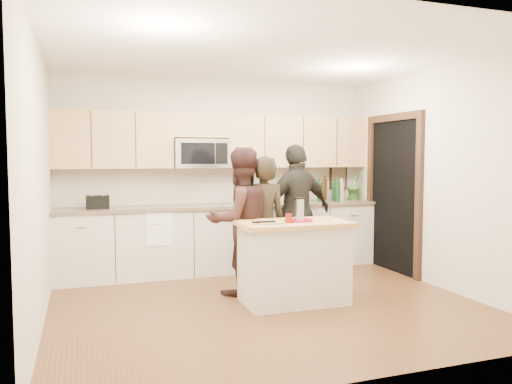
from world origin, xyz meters
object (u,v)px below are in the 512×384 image
object	(u,v)px
woman_left	(262,224)
woman_right	(297,211)
island	(294,262)
woman_center	(240,221)
toaster	(98,202)

from	to	relation	value
woman_left	woman_right	distance (m)	0.87
island	woman_center	xyz separation A→B (m)	(-0.44, 0.55, 0.40)
island	toaster	world-z (taller)	toaster
woman_right	woman_left	bearing A→B (deg)	24.53
woman_left	woman_center	xyz separation A→B (m)	(-0.27, -0.00, 0.05)
island	woman_left	distance (m)	0.67
toaster	woman_right	bearing A→B (deg)	-14.45
woman_center	island	bearing A→B (deg)	117.69
toaster	woman_center	world-z (taller)	woman_center
toaster	woman_left	distance (m)	2.18
woman_right	woman_center	bearing A→B (deg)	15.69
toaster	woman_left	world-z (taller)	woman_left
island	toaster	bearing A→B (deg)	139.99
island	woman_center	world-z (taller)	woman_center
woman_center	woman_right	size ratio (longest dim) A/B	0.97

